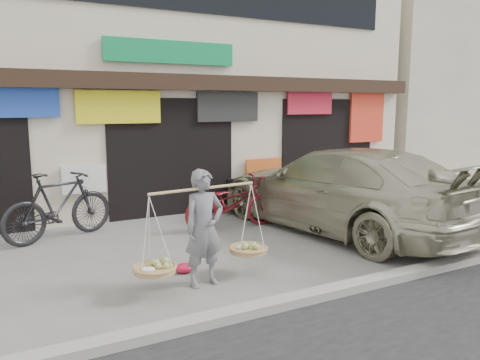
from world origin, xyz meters
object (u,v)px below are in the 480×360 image
bike_1 (59,206)px  street_vendor (204,232)px  suv (339,189)px  bike_2 (232,203)px

bike_1 → street_vendor: bearing=-175.7°
street_vendor → suv: size_ratio=0.34×
bike_1 → suv: 5.53m
street_vendor → bike_1: bearing=107.8°
bike_1 → bike_2: bearing=-123.9°
street_vendor → bike_1: street_vendor is taller
bike_1 → suv: size_ratio=0.35×
suv → bike_1: bearing=-29.4°
bike_1 → bike_2: bike_1 is taller
bike_1 → suv: bearing=-130.2°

